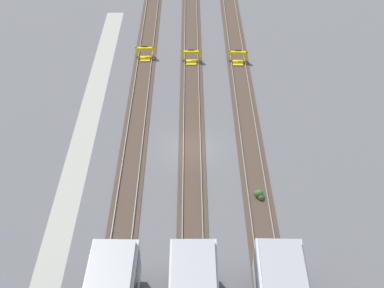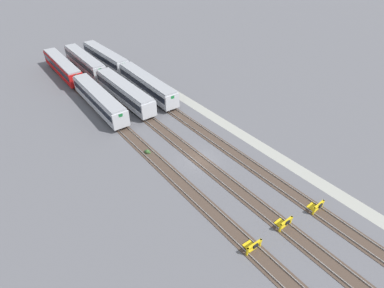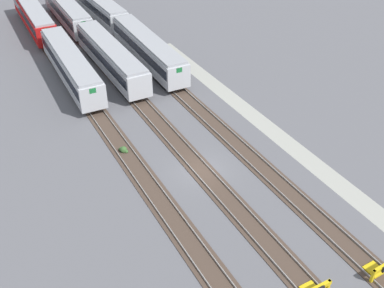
{
  "view_description": "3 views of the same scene",
  "coord_description": "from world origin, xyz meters",
  "px_view_note": "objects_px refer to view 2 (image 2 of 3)",
  "views": [
    {
      "loc": [
        35.05,
        -0.16,
        27.76
      ],
      "look_at": [
        1.74,
        0.0,
        1.8
      ],
      "focal_mm": 50.0,
      "sensor_mm": 36.0,
      "label": 1
    },
    {
      "loc": [
        -25.25,
        21.03,
        26.91
      ],
      "look_at": [
        1.74,
        0.0,
        1.8
      ],
      "focal_mm": 28.0,
      "sensor_mm": 36.0,
      "label": 2
    },
    {
      "loc": [
        -26.73,
        15.58,
        24.69
      ],
      "look_at": [
        1.74,
        0.0,
        1.8
      ],
      "focal_mm": 42.0,
      "sensor_mm": 36.0,
      "label": 3
    }
  ],
  "objects_px": {
    "subway_car_front_row_leftmost": "(85,62)",
    "subway_car_front_row_rightmost": "(105,57)",
    "subway_car_front_row_left_inner": "(124,92)",
    "bumper_stop_near_inner_track": "(284,223)",
    "bumper_stop_nearest_track": "(316,207)",
    "weed_clump": "(147,152)",
    "subway_car_front_row_right_inner": "(99,99)",
    "bumper_stop_middle_track": "(252,246)",
    "subway_car_back_row_leftmost": "(147,85)",
    "subway_car_front_row_centre": "(63,67)"
  },
  "relations": [
    {
      "from": "subway_car_front_row_leftmost",
      "to": "subway_car_front_row_rightmost",
      "type": "bearing_deg",
      "value": -92.98
    },
    {
      "from": "subway_car_front_row_left_inner",
      "to": "bumper_stop_near_inner_track",
      "type": "xyz_separation_m",
      "value": [
        -36.77,
        -0.03,
        -1.53
      ]
    },
    {
      "from": "subway_car_front_row_left_inner",
      "to": "subway_car_front_row_leftmost",
      "type": "bearing_deg",
      "value": -0.05
    },
    {
      "from": "subway_car_front_row_left_inner",
      "to": "bumper_stop_nearest_track",
      "type": "distance_m",
      "value": 37.92
    },
    {
      "from": "weed_clump",
      "to": "subway_car_front_row_right_inner",
      "type": "bearing_deg",
      "value": -0.17
    },
    {
      "from": "subway_car_front_row_leftmost",
      "to": "bumper_stop_middle_track",
      "type": "distance_m",
      "value": 55.89
    },
    {
      "from": "subway_car_back_row_leftmost",
      "to": "bumper_stop_near_inner_track",
      "type": "bearing_deg",
      "value": 172.48
    },
    {
      "from": "bumper_stop_near_inner_track",
      "to": "subway_car_front_row_rightmost",
      "type": "bearing_deg",
      "value": -4.99
    },
    {
      "from": "subway_car_back_row_leftmost",
      "to": "subway_car_front_row_left_inner",
      "type": "bearing_deg",
      "value": 90.0
    },
    {
      "from": "subway_car_front_row_rightmost",
      "to": "subway_car_front_row_leftmost",
      "type": "bearing_deg",
      "value": 87.02
    },
    {
      "from": "subway_car_front_row_centre",
      "to": "weed_clump",
      "type": "distance_m",
      "value": 35.2
    },
    {
      "from": "subway_car_front_row_rightmost",
      "to": "bumper_stop_middle_track",
      "type": "xyz_separation_m",
      "value": [
        -55.41,
        9.74,
        -1.53
      ]
    },
    {
      "from": "bumper_stop_middle_track",
      "to": "weed_clump",
      "type": "bearing_deg",
      "value": 0.28
    },
    {
      "from": "subway_car_front_row_rightmost",
      "to": "bumper_stop_near_inner_track",
      "type": "xyz_separation_m",
      "value": [
        -55.54,
        4.85,
        -1.53
      ]
    },
    {
      "from": "subway_car_front_row_right_inner",
      "to": "subway_car_front_row_leftmost",
      "type": "bearing_deg",
      "value": -14.54
    },
    {
      "from": "subway_car_front_row_right_inner",
      "to": "subway_car_front_row_left_inner",
      "type": "bearing_deg",
      "value": -90.0
    },
    {
      "from": "subway_car_back_row_leftmost",
      "to": "bumper_stop_middle_track",
      "type": "relative_size",
      "value": 8.99
    },
    {
      "from": "subway_car_back_row_leftmost",
      "to": "subway_car_front_row_rightmost",
      "type": "bearing_deg",
      "value": 0.02
    },
    {
      "from": "subway_car_front_row_rightmost",
      "to": "bumper_stop_middle_track",
      "type": "bearing_deg",
      "value": 170.03
    },
    {
      "from": "subway_car_front_row_centre",
      "to": "subway_car_front_row_rightmost",
      "type": "xyz_separation_m",
      "value": [
        -0.18,
        -9.79,
        0.0
      ]
    },
    {
      "from": "subway_car_front_row_right_inner",
      "to": "subway_car_front_row_centre",
      "type": "bearing_deg",
      "value": 0.0
    },
    {
      "from": "subway_car_front_row_rightmost",
      "to": "subway_car_back_row_leftmost",
      "type": "bearing_deg",
      "value": -179.98
    },
    {
      "from": "subway_car_front_row_leftmost",
      "to": "subway_car_back_row_leftmost",
      "type": "height_order",
      "value": "same"
    },
    {
      "from": "subway_car_front_row_right_inner",
      "to": "subway_car_back_row_leftmost",
      "type": "bearing_deg",
      "value": -90.0
    },
    {
      "from": "subway_car_front_row_leftmost",
      "to": "bumper_stop_near_inner_track",
      "type": "distance_m",
      "value": 55.81
    },
    {
      "from": "subway_car_front_row_left_inner",
      "to": "subway_car_front_row_rightmost",
      "type": "height_order",
      "value": "same"
    },
    {
      "from": "subway_car_front_row_rightmost",
      "to": "weed_clump",
      "type": "relative_size",
      "value": 19.62
    },
    {
      "from": "subway_car_front_row_left_inner",
      "to": "subway_car_back_row_leftmost",
      "type": "distance_m",
      "value": 4.88
    },
    {
      "from": "subway_car_back_row_leftmost",
      "to": "bumper_stop_middle_track",
      "type": "xyz_separation_m",
      "value": [
        -36.64,
        9.75,
        -1.53
      ]
    },
    {
      "from": "subway_car_front_row_right_inner",
      "to": "bumper_stop_middle_track",
      "type": "xyz_separation_m",
      "value": [
        -36.64,
        -0.05,
        -1.53
      ]
    },
    {
      "from": "bumper_stop_nearest_track",
      "to": "subway_car_front_row_leftmost",
      "type": "bearing_deg",
      "value": 4.95
    },
    {
      "from": "subway_car_front_row_centre",
      "to": "bumper_stop_middle_track",
      "type": "distance_m",
      "value": 55.6
    },
    {
      "from": "bumper_stop_near_inner_track",
      "to": "bumper_stop_middle_track",
      "type": "height_order",
      "value": "same"
    },
    {
      "from": "subway_car_front_row_leftmost",
      "to": "subway_car_front_row_rightmost",
      "type": "relative_size",
      "value": 1.0
    },
    {
      "from": "subway_car_front_row_left_inner",
      "to": "weed_clump",
      "type": "distance_m",
      "value": 17.05
    },
    {
      "from": "subway_car_back_row_leftmost",
      "to": "bumper_stop_middle_track",
      "type": "bearing_deg",
      "value": 165.1
    },
    {
      "from": "subway_car_back_row_leftmost",
      "to": "bumper_stop_nearest_track",
      "type": "relative_size",
      "value": 9.0
    },
    {
      "from": "subway_car_front_row_left_inner",
      "to": "bumper_stop_near_inner_track",
      "type": "distance_m",
      "value": 36.8
    },
    {
      "from": "subway_car_front_row_centre",
      "to": "subway_car_front_row_rightmost",
      "type": "height_order",
      "value": "same"
    },
    {
      "from": "subway_car_front_row_left_inner",
      "to": "subway_car_back_row_leftmost",
      "type": "xyz_separation_m",
      "value": [
        0.0,
        -4.88,
        0.0
      ]
    },
    {
      "from": "subway_car_front_row_leftmost",
      "to": "subway_car_front_row_rightmost",
      "type": "distance_m",
      "value": 4.86
    },
    {
      "from": "subway_car_front_row_left_inner",
      "to": "weed_clump",
      "type": "relative_size",
      "value": 19.57
    },
    {
      "from": "subway_car_front_row_leftmost",
      "to": "bumper_stop_middle_track",
      "type": "height_order",
      "value": "subway_car_front_row_leftmost"
    },
    {
      "from": "bumper_stop_near_inner_track",
      "to": "subway_car_front_row_right_inner",
      "type": "bearing_deg",
      "value": 7.66
    },
    {
      "from": "subway_car_front_row_leftmost",
      "to": "bumper_stop_middle_track",
      "type": "bearing_deg",
      "value": 174.99
    },
    {
      "from": "subway_car_back_row_leftmost",
      "to": "bumper_stop_near_inner_track",
      "type": "relative_size",
      "value": 9.02
    },
    {
      "from": "subway_car_front_row_rightmost",
      "to": "subway_car_back_row_leftmost",
      "type": "distance_m",
      "value": 18.77
    },
    {
      "from": "subway_car_front_row_leftmost",
      "to": "subway_car_front_row_rightmost",
      "type": "height_order",
      "value": "same"
    },
    {
      "from": "bumper_stop_near_inner_track",
      "to": "bumper_stop_middle_track",
      "type": "xyz_separation_m",
      "value": [
        0.13,
        4.89,
        0.0
      ]
    },
    {
      "from": "subway_car_front_row_right_inner",
      "to": "subway_car_back_row_leftmost",
      "type": "xyz_separation_m",
      "value": [
        0.0,
        -9.8,
        0.0
      ]
    }
  ]
}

